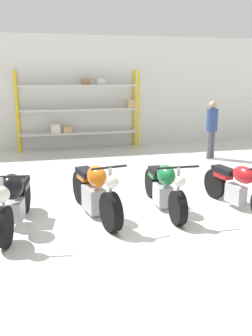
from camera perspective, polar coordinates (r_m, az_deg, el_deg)
The scene contains 8 objects.
ground_plane at distance 6.74m, azimuth 0.82°, elevation -6.60°, with size 30.00×30.00×0.00m, color silver.
back_wall at distance 12.60m, azimuth -6.71°, elevation 11.39°, with size 30.00×0.08×3.60m.
shelving_rack at distance 12.25m, azimuth -6.97°, elevation 8.87°, with size 3.90×0.63×2.50m.
motorcycle_black at distance 6.11m, azimuth -16.67°, elevation -4.57°, with size 0.68×1.95×1.03m.
motorcycle_orange at distance 6.42m, azimuth -4.79°, elevation -3.58°, with size 0.69×2.05×1.03m.
motorcycle_green at distance 6.74m, azimuth 5.78°, elevation -2.88°, with size 0.71×2.04×0.96m.
motorcycle_red at distance 7.00m, azimuth 16.84°, elevation -2.60°, with size 0.69×1.93×0.94m.
person_browsing at distance 11.01m, azimuth 12.95°, elevation 6.39°, with size 0.44×0.44×1.65m.
Camera 1 is at (-1.61, -6.09, 2.38)m, focal length 40.00 mm.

